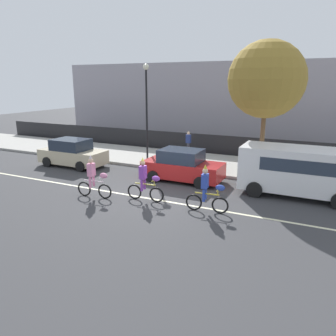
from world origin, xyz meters
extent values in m
plane|color=#38383A|center=(0.00, 0.00, 0.00)|extent=(80.00, 80.00, 0.00)
cube|color=beige|center=(0.00, -0.50, 0.00)|extent=(36.00, 0.14, 0.01)
cube|color=#9E9B93|center=(0.00, 6.50, 0.07)|extent=(60.00, 5.00, 0.15)
cube|color=black|center=(0.00, 9.40, 0.70)|extent=(40.00, 0.08, 1.40)
cube|color=#99939E|center=(-2.79, 18.00, 3.29)|extent=(28.00, 8.00, 6.59)
torus|color=black|center=(-1.94, -1.35, 0.33)|extent=(0.67, 0.13, 0.67)
torus|color=black|center=(-2.98, -1.45, 0.33)|extent=(0.67, 0.13, 0.67)
cylinder|color=silver|center=(-2.46, -1.40, 0.75)|extent=(0.97, 0.14, 0.05)
cylinder|color=silver|center=(-2.61, -1.41, 0.84)|extent=(0.04, 0.04, 0.18)
cylinder|color=silver|center=(-2.04, -1.36, 0.86)|extent=(0.04, 0.04, 0.23)
cylinder|color=silver|center=(-2.04, -1.36, 0.98)|extent=(0.08, 0.50, 0.03)
ellipsoid|color=pink|center=(-1.96, -1.35, 1.05)|extent=(0.38, 0.23, 0.24)
cube|color=pink|center=(-2.56, -1.41, 1.26)|extent=(0.27, 0.34, 0.56)
sphere|color=beige|center=(-2.56, -1.41, 1.66)|extent=(0.22, 0.22, 0.22)
cone|color=silver|center=(-2.56, -1.41, 1.84)|extent=(0.14, 0.14, 0.16)
cylinder|color=pink|center=(-2.55, -1.55, 0.71)|extent=(0.11, 0.11, 0.48)
cylinder|color=pink|center=(-2.57, -1.27, 0.71)|extent=(0.11, 0.11, 0.48)
torus|color=black|center=(0.31, -0.76, 0.33)|extent=(0.67, 0.11, 0.67)
torus|color=black|center=(-0.74, -0.83, 0.33)|extent=(0.67, 0.11, 0.67)
cylinder|color=#E5D84C|center=(-0.22, -0.79, 0.75)|extent=(0.97, 0.11, 0.05)
cylinder|color=#E5D84C|center=(-0.37, -0.80, 0.84)|extent=(0.04, 0.04, 0.18)
cylinder|color=#E5D84C|center=(0.20, -0.77, 0.86)|extent=(0.04, 0.04, 0.23)
cylinder|color=#E5D84C|center=(0.20, -0.77, 0.98)|extent=(0.06, 0.50, 0.03)
ellipsoid|color=purple|center=(0.29, -0.76, 1.05)|extent=(0.37, 0.22, 0.24)
cube|color=purple|center=(-0.32, -0.80, 1.26)|extent=(0.26, 0.33, 0.56)
sphere|color=tan|center=(-0.32, -0.80, 1.66)|extent=(0.22, 0.22, 0.22)
cone|color=#E5D84C|center=(-0.32, -0.80, 1.84)|extent=(0.14, 0.14, 0.16)
cylinder|color=purple|center=(-0.31, -0.94, 0.71)|extent=(0.11, 0.11, 0.48)
cylinder|color=purple|center=(-0.32, -0.66, 0.71)|extent=(0.11, 0.11, 0.48)
torus|color=black|center=(3.10, -0.79, 0.33)|extent=(0.67, 0.14, 0.67)
torus|color=black|center=(2.06, -0.90, 0.33)|extent=(0.67, 0.14, 0.67)
cylinder|color=gold|center=(2.58, -0.85, 0.75)|extent=(0.97, 0.15, 0.05)
cylinder|color=gold|center=(2.43, -0.86, 0.84)|extent=(0.04, 0.04, 0.18)
cylinder|color=gold|center=(3.00, -0.80, 0.86)|extent=(0.04, 0.04, 0.23)
cylinder|color=gold|center=(3.00, -0.80, 0.98)|extent=(0.09, 0.50, 0.03)
ellipsoid|color=#2D47B2|center=(3.08, -0.79, 1.05)|extent=(0.38, 0.24, 0.24)
cube|color=#2D47B2|center=(2.48, -0.86, 1.26)|extent=(0.27, 0.34, 0.56)
sphere|color=beige|center=(2.48, -0.86, 1.66)|extent=(0.22, 0.22, 0.22)
cone|color=gold|center=(2.48, -0.86, 1.84)|extent=(0.14, 0.14, 0.16)
cylinder|color=#2D47B2|center=(2.49, -1.00, 0.71)|extent=(0.11, 0.11, 0.48)
cylinder|color=#2D47B2|center=(2.46, -0.72, 0.71)|extent=(0.11, 0.11, 0.48)
cube|color=white|center=(5.61, 2.70, 1.23)|extent=(5.00, 2.00, 1.90)
cube|color=#283342|center=(6.01, 2.70, 1.58)|extent=(3.90, 2.02, 0.56)
cylinder|color=black|center=(3.91, 1.70, 0.35)|extent=(0.70, 0.22, 0.70)
cylinder|color=black|center=(3.91, 3.70, 0.35)|extent=(0.70, 0.22, 0.70)
cube|color=#AD1E1E|center=(0.07, 2.63, 0.60)|extent=(4.10, 1.72, 0.80)
cube|color=#232D3D|center=(-0.03, 2.63, 1.32)|extent=(2.10, 1.58, 0.64)
cylinder|color=black|center=(1.34, 1.77, 0.30)|extent=(0.60, 0.20, 0.60)
cylinder|color=black|center=(1.34, 3.49, 0.30)|extent=(0.60, 0.20, 0.60)
cylinder|color=black|center=(-1.20, 1.77, 0.30)|extent=(0.60, 0.20, 0.60)
cylinder|color=black|center=(-1.20, 3.49, 0.30)|extent=(0.60, 0.20, 0.60)
cube|color=beige|center=(-7.17, 2.60, 0.60)|extent=(4.10, 1.72, 0.80)
cube|color=#232D3D|center=(-7.27, 2.60, 1.32)|extent=(2.10, 1.58, 0.64)
cylinder|color=black|center=(-5.90, 1.74, 0.30)|extent=(0.60, 0.20, 0.60)
cylinder|color=black|center=(-5.90, 3.46, 0.30)|extent=(0.60, 0.20, 0.60)
cylinder|color=black|center=(-8.44, 1.74, 0.30)|extent=(0.60, 0.20, 0.60)
cylinder|color=black|center=(-8.44, 3.46, 0.30)|extent=(0.60, 0.20, 0.60)
cylinder|color=black|center=(-3.41, 5.11, 2.90)|extent=(0.12, 0.12, 5.50)
sphere|color=#EAEACC|center=(-3.41, 5.11, 5.83)|extent=(0.36, 0.36, 0.36)
cylinder|color=brown|center=(3.49, 5.29, 1.93)|extent=(0.24, 0.24, 3.57)
sphere|color=olive|center=(3.49, 5.29, 5.09)|extent=(3.92, 3.92, 3.92)
cylinder|color=#33333D|center=(-1.73, 7.77, 0.57)|extent=(0.20, 0.20, 0.85)
cube|color=navy|center=(-1.73, 7.77, 1.28)|extent=(0.32, 0.20, 0.56)
sphere|color=beige|center=(-1.73, 7.77, 1.67)|extent=(0.20, 0.20, 0.20)
camera|label=1|loc=(6.43, -12.37, 4.96)|focal=35.00mm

